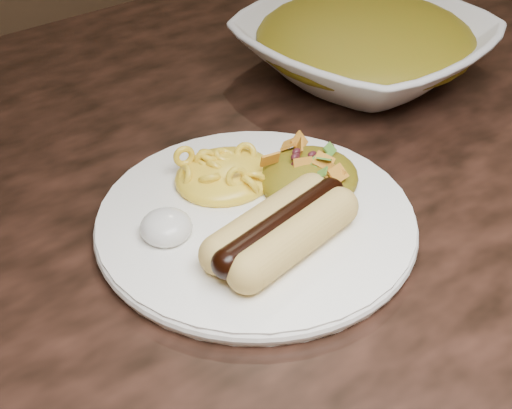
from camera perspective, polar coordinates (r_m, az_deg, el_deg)
table at (r=0.64m, az=-8.18°, el=-9.43°), size 1.60×0.90×0.75m
plate at (r=0.58m, az=0.00°, el=-1.32°), size 0.30×0.30×0.01m
hotdog at (r=0.53m, az=2.07°, el=-1.94°), size 0.12×0.08×0.03m
mac_and_cheese at (r=0.60m, az=-2.50°, el=3.32°), size 0.11×0.10×0.03m
sour_cream at (r=0.55m, az=-7.23°, el=-1.45°), size 0.04×0.04×0.02m
taco_salad at (r=0.60m, az=4.26°, el=2.88°), size 0.09×0.08×0.04m
serving_bowl at (r=0.80m, az=8.63°, el=12.20°), size 0.29×0.29×0.06m
bowl_filling at (r=0.80m, az=8.76°, el=13.40°), size 0.28×0.28×0.06m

